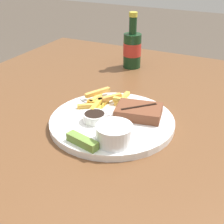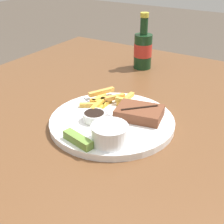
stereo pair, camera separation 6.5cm
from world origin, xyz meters
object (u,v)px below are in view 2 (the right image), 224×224
Objects in this scene: coleslaw_cup at (110,133)px; dipping_sauce_cup at (94,116)px; fork_utensil at (96,105)px; dinner_plate at (112,122)px; pickle_spear at (78,140)px; steak_portion at (139,113)px; beer_bottle at (143,49)px.

coleslaw_cup is 0.11m from dipping_sauce_cup.
dipping_sauce_cup is 0.47× the size of fork_utensil.
dinner_plate is 0.12m from coleslaw_cup.
dipping_sauce_cup is at bearing 104.87° from pickle_spear.
coleslaw_cup reaches higher than pickle_spear.
fork_utensil is at bearing -177.30° from steak_portion.
pickle_spear is at bearing -145.09° from coleslaw_cup.
beer_bottle is (-0.13, 0.43, 0.07)m from dinner_plate.
fork_utensil is 0.40m from beer_bottle.
steak_portion is 1.55× the size of coleslaw_cup.
fork_utensil is 0.60× the size of beer_bottle.
dipping_sauce_cup reaches higher than fork_utensil.
coleslaw_cup is 1.45× the size of dipping_sauce_cup.
beer_bottle reaches higher than pickle_spear.
beer_bottle is at bearing 106.78° from dinner_plate.
steak_portion is at bearing 38.17° from dinner_plate.
coleslaw_cup is at bearing -36.30° from dipping_sauce_cup.
coleslaw_cup is at bearing -70.77° from beer_bottle.
steak_portion is 1.06× the size of fork_utensil.
fork_utensil is at bearing -82.55° from beer_bottle.
dinner_plate is 0.08m from steak_portion.
coleslaw_cup is 0.68× the size of fork_utensil.
fork_utensil is at bearing 112.35° from pickle_spear.
pickle_spear is (-0.06, -0.04, -0.02)m from coleslaw_cup.
dipping_sauce_cup is (-0.03, -0.03, 0.02)m from dinner_plate.
fork_utensil reaches higher than dinner_plate.
beer_bottle is (-0.05, 0.39, 0.05)m from fork_utensil.
pickle_spear is 0.19m from fork_utensil.
coleslaw_cup is 0.41× the size of beer_bottle.
fork_utensil is (-0.08, 0.04, 0.01)m from dinner_plate.
coleslaw_cup is 0.19m from fork_utensil.
beer_bottle is (-0.19, 0.39, 0.04)m from steak_portion.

